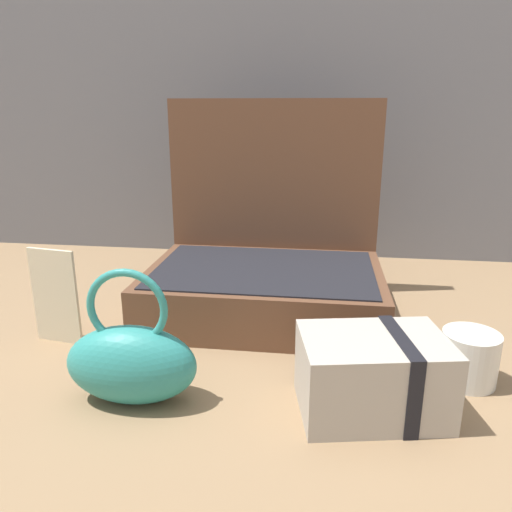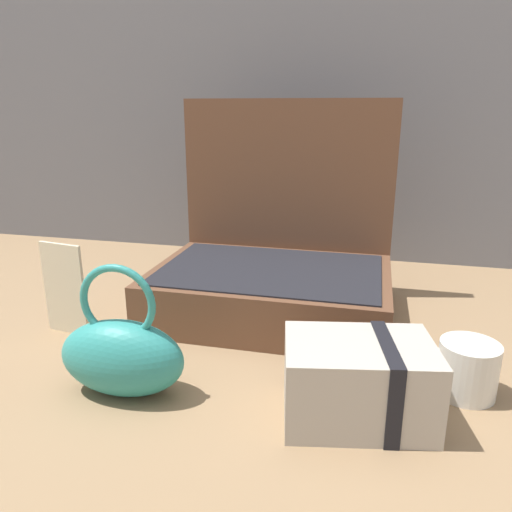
{
  "view_description": "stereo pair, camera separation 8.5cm",
  "coord_description": "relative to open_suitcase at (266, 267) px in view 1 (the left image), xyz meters",
  "views": [
    {
      "loc": [
        0.11,
        -0.83,
        0.41
      ],
      "look_at": [
        -0.0,
        -0.02,
        0.16
      ],
      "focal_mm": 34.3,
      "sensor_mm": 36.0,
      "label": 1
    },
    {
      "loc": [
        0.19,
        -0.81,
        0.41
      ],
      "look_at": [
        -0.0,
        -0.02,
        0.16
      ],
      "focal_mm": 34.3,
      "sensor_mm": 36.0,
      "label": 2
    }
  ],
  "objects": [
    {
      "name": "ground_plane",
      "position": [
        0.0,
        -0.14,
        -0.09
      ],
      "size": [
        6.0,
        6.0,
        0.0
      ],
      "primitive_type": "plane",
      "color": "#8C6D4C"
    },
    {
      "name": "open_suitcase",
      "position": [
        0.0,
        0.0,
        0.0
      ],
      "size": [
        0.47,
        0.35,
        0.43
      ],
      "color": "brown",
      "rests_on": "ground_plane"
    },
    {
      "name": "teal_pouch_handbag",
      "position": [
        -0.15,
        -0.37,
        -0.03
      ],
      "size": [
        0.19,
        0.1,
        0.2
      ],
      "color": "teal",
      "rests_on": "ground_plane"
    },
    {
      "name": "cream_toiletry_bag",
      "position": [
        0.19,
        -0.35,
        -0.03
      ],
      "size": [
        0.22,
        0.17,
        0.12
      ],
      "color": "#B2A899",
      "rests_on": "ground_plane"
    },
    {
      "name": "coffee_mug",
      "position": [
        0.34,
        -0.26,
        -0.05
      ],
      "size": [
        0.12,
        0.09,
        0.08
      ],
      "color": "silver",
      "rests_on": "ground_plane"
    },
    {
      "name": "info_card_left",
      "position": [
        -0.36,
        -0.21,
        -0.0
      ],
      "size": [
        0.09,
        0.02,
        0.18
      ],
      "primitive_type": "cube",
      "rotation": [
        0.0,
        0.0,
        -0.16
      ],
      "color": "beige",
      "rests_on": "ground_plane"
    }
  ]
}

